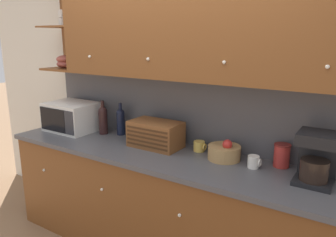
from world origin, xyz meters
name	(u,v)px	position (x,y,z in m)	size (l,w,h in m)	color
ground_plane	(181,235)	(0.00, 0.00, 0.00)	(24.00, 24.00, 0.00)	#896647
wall_back	(184,104)	(0.00, 0.03, 1.30)	(5.39, 0.06, 2.60)	silver
counter_unit	(162,204)	(0.00, -0.33, 0.48)	(3.01, 0.68, 0.95)	brown
backsplash_panel	(182,110)	(0.00, -0.01, 1.25)	(2.99, 0.01, 0.60)	#4C4C51
upper_cabinets	(191,21)	(0.17, -0.17, 2.00)	(2.99, 0.36, 0.89)	brown
microwave	(72,117)	(-1.15, -0.26, 1.09)	(0.50, 0.39, 0.29)	silver
second_wine_bottle	(103,119)	(-0.79, -0.18, 1.10)	(0.09, 0.09, 0.33)	black
wine_bottle	(121,120)	(-0.62, -0.11, 1.09)	(0.08, 0.08, 0.31)	black
mug_blue_second	(134,133)	(-0.46, -0.12, 1.00)	(0.10, 0.08, 0.09)	#4C845B
bread_box	(156,134)	(-0.13, -0.23, 1.06)	(0.45, 0.27, 0.23)	brown
mug	(199,146)	(0.25, -0.13, 0.99)	(0.11, 0.09, 0.09)	gold
fruit_basket	(224,152)	(0.50, -0.19, 1.01)	(0.25, 0.25, 0.17)	#A87F4C
mug_patterned_third	(254,162)	(0.75, -0.23, 1.00)	(0.09, 0.08, 0.09)	silver
storage_canister	(282,155)	(0.91, -0.10, 1.04)	(0.12, 0.12, 0.17)	#B22D28
coffee_maker	(316,157)	(1.16, -0.25, 1.12)	(0.24, 0.24, 0.34)	black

